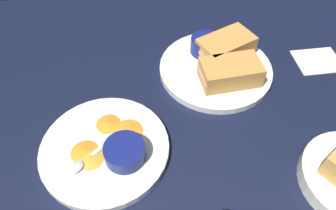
{
  "coord_description": "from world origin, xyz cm",
  "views": [
    {
      "loc": [
        20.55,
        39.22,
        52.25
      ],
      "look_at": [
        11.71,
        -1.19,
        3.0
      ],
      "focal_mm": 33.39,
      "sensor_mm": 36.0,
      "label": 1
    }
  ],
  "objects_px": {
    "sandwich_half_near": "(230,72)",
    "spoon_by_dark_ramekin": "(208,66)",
    "ramekin_dark_sauce": "(206,44)",
    "plate_chips_companion": "(105,149)",
    "ramekin_light_gravy": "(125,152)",
    "plate_sandwich_main": "(215,69)",
    "spoon_by_gravy_ramekin": "(82,163)",
    "sandwich_half_far": "(226,47)"
  },
  "relations": [
    {
      "from": "sandwich_half_far",
      "to": "ramekin_light_gravy",
      "type": "xyz_separation_m",
      "value": [
        0.27,
        0.24,
        -0.01
      ]
    },
    {
      "from": "ramekin_dark_sauce",
      "to": "ramekin_light_gravy",
      "type": "distance_m",
      "value": 0.35
    },
    {
      "from": "ramekin_dark_sauce",
      "to": "ramekin_light_gravy",
      "type": "relative_size",
      "value": 0.96
    },
    {
      "from": "plate_sandwich_main",
      "to": "sandwich_half_far",
      "type": "height_order",
      "value": "sandwich_half_far"
    },
    {
      "from": "sandwich_half_far",
      "to": "plate_chips_companion",
      "type": "height_order",
      "value": "sandwich_half_far"
    },
    {
      "from": "spoon_by_dark_ramekin",
      "to": "spoon_by_gravy_ramekin",
      "type": "distance_m",
      "value": 0.36
    },
    {
      "from": "spoon_by_dark_ramekin",
      "to": "plate_chips_companion",
      "type": "relative_size",
      "value": 0.4
    },
    {
      "from": "plate_sandwich_main",
      "to": "plate_chips_companion",
      "type": "relative_size",
      "value": 1.07
    },
    {
      "from": "sandwich_half_far",
      "to": "spoon_by_gravy_ramekin",
      "type": "height_order",
      "value": "sandwich_half_far"
    },
    {
      "from": "ramekin_dark_sauce",
      "to": "spoon_by_gravy_ramekin",
      "type": "bearing_deg",
      "value": 39.38
    },
    {
      "from": "ramekin_light_gravy",
      "to": "sandwich_half_far",
      "type": "bearing_deg",
      "value": -139.34
    },
    {
      "from": "ramekin_light_gravy",
      "to": "spoon_by_dark_ramekin",
      "type": "bearing_deg",
      "value": -137.6
    },
    {
      "from": "ramekin_light_gravy",
      "to": "spoon_by_gravy_ramekin",
      "type": "relative_size",
      "value": 0.85
    },
    {
      "from": "sandwich_half_far",
      "to": "spoon_by_dark_ramekin",
      "type": "xyz_separation_m",
      "value": [
        0.05,
        0.03,
        -0.02
      ]
    },
    {
      "from": "plate_sandwich_main",
      "to": "ramekin_dark_sauce",
      "type": "distance_m",
      "value": 0.07
    },
    {
      "from": "spoon_by_dark_ramekin",
      "to": "spoon_by_gravy_ramekin",
      "type": "height_order",
      "value": "same"
    },
    {
      "from": "plate_sandwich_main",
      "to": "ramekin_light_gravy",
      "type": "bearing_deg",
      "value": 39.56
    },
    {
      "from": "spoon_by_dark_ramekin",
      "to": "plate_chips_companion",
      "type": "distance_m",
      "value": 0.31
    },
    {
      "from": "sandwich_half_far",
      "to": "spoon_by_gravy_ramekin",
      "type": "relative_size",
      "value": 1.65
    },
    {
      "from": "sandwich_half_near",
      "to": "spoon_by_dark_ramekin",
      "type": "xyz_separation_m",
      "value": [
        0.03,
        -0.05,
        -0.02
      ]
    },
    {
      "from": "sandwich_half_near",
      "to": "spoon_by_gravy_ramekin",
      "type": "relative_size",
      "value": 1.48
    },
    {
      "from": "spoon_by_gravy_ramekin",
      "to": "spoon_by_dark_ramekin",
      "type": "bearing_deg",
      "value": -146.46
    },
    {
      "from": "plate_sandwich_main",
      "to": "spoon_by_gravy_ramekin",
      "type": "height_order",
      "value": "spoon_by_gravy_ramekin"
    },
    {
      "from": "spoon_by_gravy_ramekin",
      "to": "plate_sandwich_main",
      "type": "bearing_deg",
      "value": -148.49
    },
    {
      "from": "spoon_by_dark_ramekin",
      "to": "spoon_by_gravy_ramekin",
      "type": "relative_size",
      "value": 1.11
    },
    {
      "from": "plate_sandwich_main",
      "to": "ramekin_light_gravy",
      "type": "xyz_separation_m",
      "value": [
        0.24,
        0.2,
        0.03
      ]
    },
    {
      "from": "plate_sandwich_main",
      "to": "ramekin_dark_sauce",
      "type": "bearing_deg",
      "value": -81.55
    },
    {
      "from": "ramekin_dark_sauce",
      "to": "spoon_by_dark_ramekin",
      "type": "xyz_separation_m",
      "value": [
        0.01,
        0.06,
        -0.02
      ]
    },
    {
      "from": "sandwich_half_near",
      "to": "ramekin_light_gravy",
      "type": "relative_size",
      "value": 1.74
    },
    {
      "from": "plate_sandwich_main",
      "to": "plate_chips_companion",
      "type": "bearing_deg",
      "value": 31.1
    },
    {
      "from": "plate_sandwich_main",
      "to": "spoon_by_gravy_ramekin",
      "type": "xyz_separation_m",
      "value": [
        0.32,
        0.2,
        0.01
      ]
    },
    {
      "from": "plate_chips_companion",
      "to": "ramekin_light_gravy",
      "type": "xyz_separation_m",
      "value": [
        -0.04,
        0.03,
        0.03
      ]
    },
    {
      "from": "ramekin_dark_sauce",
      "to": "spoon_by_dark_ramekin",
      "type": "relative_size",
      "value": 0.74
    },
    {
      "from": "sandwich_half_near",
      "to": "spoon_by_dark_ramekin",
      "type": "height_order",
      "value": "sandwich_half_near"
    },
    {
      "from": "plate_sandwich_main",
      "to": "sandwich_half_near",
      "type": "height_order",
      "value": "sandwich_half_near"
    },
    {
      "from": "ramekin_dark_sauce",
      "to": "spoon_by_dark_ramekin",
      "type": "distance_m",
      "value": 0.06
    },
    {
      "from": "ramekin_dark_sauce",
      "to": "plate_chips_companion",
      "type": "xyz_separation_m",
      "value": [
        0.27,
        0.23,
        -0.03
      ]
    },
    {
      "from": "ramekin_dark_sauce",
      "to": "plate_chips_companion",
      "type": "relative_size",
      "value": 0.3
    },
    {
      "from": "ramekin_dark_sauce",
      "to": "spoon_by_gravy_ramekin",
      "type": "height_order",
      "value": "ramekin_dark_sauce"
    },
    {
      "from": "spoon_by_dark_ramekin",
      "to": "spoon_by_gravy_ramekin",
      "type": "bearing_deg",
      "value": 33.54
    },
    {
      "from": "sandwich_half_near",
      "to": "spoon_by_dark_ramekin",
      "type": "relative_size",
      "value": 1.34
    },
    {
      "from": "plate_chips_companion",
      "to": "ramekin_light_gravy",
      "type": "bearing_deg",
      "value": 140.19
    }
  ]
}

